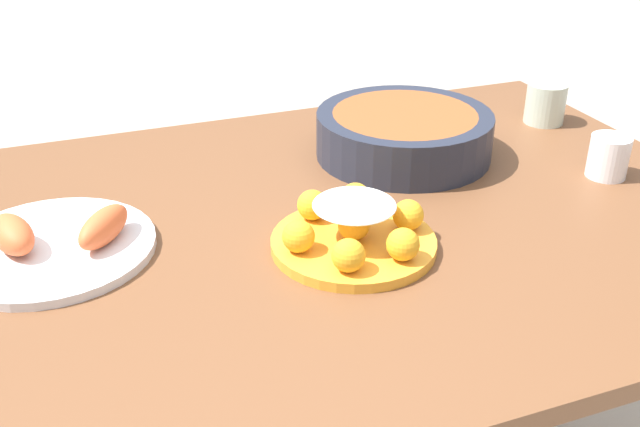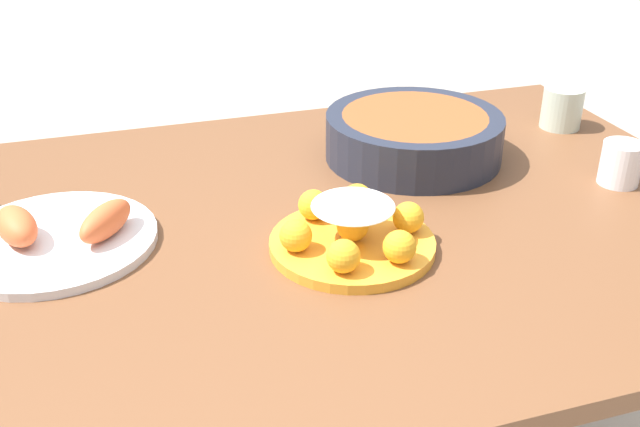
{
  "view_description": "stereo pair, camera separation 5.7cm",
  "coord_description": "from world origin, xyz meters",
  "views": [
    {
      "loc": [
        -0.32,
        -0.98,
        1.34
      ],
      "look_at": [
        0.03,
        -0.05,
        0.81
      ],
      "focal_mm": 42.0,
      "sensor_mm": 36.0,
      "label": 1
    },
    {
      "loc": [
        -0.27,
        -1.0,
        1.34
      ],
      "look_at": [
        0.03,
        -0.05,
        0.81
      ],
      "focal_mm": 42.0,
      "sensor_mm": 36.0,
      "label": 2
    }
  ],
  "objects": [
    {
      "name": "cake_plate",
      "position": [
        0.07,
        -0.1,
        0.8
      ],
      "size": [
        0.25,
        0.25,
        0.08
      ],
      "color": "gold",
      "rests_on": "dining_table"
    },
    {
      "name": "serving_bowl",
      "position": [
        0.29,
        0.18,
        0.81
      ],
      "size": [
        0.33,
        0.33,
        0.09
      ],
      "color": "#232838",
      "rests_on": "dining_table"
    },
    {
      "name": "seafood_platter",
      "position": [
        -0.35,
        0.04,
        0.78
      ],
      "size": [
        0.31,
        0.31,
        0.06
      ],
      "color": "silver",
      "rests_on": "dining_table"
    },
    {
      "name": "cup_far",
      "position": [
        0.65,
        0.24,
        0.81
      ],
      "size": [
        0.08,
        0.08,
        0.08
      ],
      "color": "beige",
      "rests_on": "dining_table"
    },
    {
      "name": "cup_near",
      "position": [
        0.59,
        -0.03,
        0.81
      ],
      "size": [
        0.07,
        0.07,
        0.08
      ],
      "color": "white",
      "rests_on": "dining_table"
    },
    {
      "name": "dining_table",
      "position": [
        0.0,
        0.0,
        0.68
      ],
      "size": [
        1.53,
        0.99,
        0.77
      ],
      "color": "brown",
      "rests_on": "ground_plane"
    },
    {
      "name": "sauce_bowl",
      "position": [
        0.44,
        0.39,
        0.79
      ],
      "size": [
        0.09,
        0.09,
        0.03
      ],
      "color": "tan",
      "rests_on": "dining_table"
    }
  ]
}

